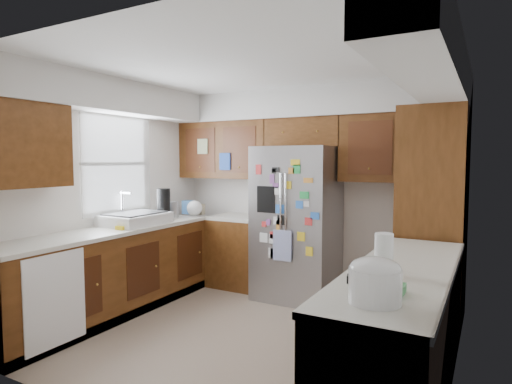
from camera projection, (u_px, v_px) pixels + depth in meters
floor at (246, 333)px, 4.08m from camera, size 3.60×3.60×0.00m
room_shell at (255, 142)px, 4.31m from camera, size 3.64×3.24×2.52m
left_counter_run at (141, 270)px, 4.72m from camera, size 1.36×3.20×0.92m
right_counter_run at (401, 340)px, 2.91m from camera, size 0.63×2.25×0.92m
pantry at (433, 217)px, 4.28m from camera, size 0.60×0.90×2.15m
fridge at (297, 223)px, 5.06m from camera, size 0.90×0.79×1.80m
bridge_cabinet at (305, 133)px, 5.18m from camera, size 0.96×0.34×0.35m
fridge_top_items at (299, 109)px, 5.15m from camera, size 0.89×0.31×0.25m
sink_assembly at (135, 218)px, 4.81m from camera, size 0.52×0.74×0.37m
left_counter_clutter at (179, 207)px, 5.40m from camera, size 0.37×0.83×0.38m
rice_cooker at (375, 279)px, 2.16m from camera, size 0.28×0.26×0.23m
paper_towel at (384, 254)px, 2.71m from camera, size 0.12×0.12×0.26m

